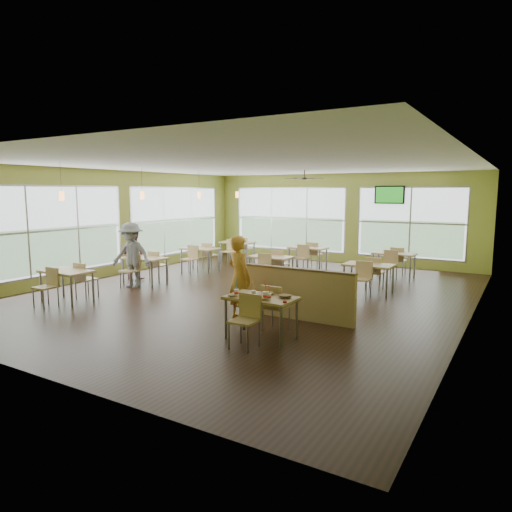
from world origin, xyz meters
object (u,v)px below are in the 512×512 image
at_px(half_wall_divider, 298,294).
at_px(man_plaid, 239,278).
at_px(food_basket, 285,296).
at_px(main_table, 261,303).

relative_size(half_wall_divider, man_plaid, 1.41).
distance_m(man_plaid, food_basket, 1.56).
relative_size(main_table, man_plaid, 0.89).
distance_m(half_wall_divider, man_plaid, 1.21).
distance_m(main_table, half_wall_divider, 1.45).
distance_m(half_wall_divider, food_basket, 1.41).
xyz_separation_m(half_wall_divider, food_basket, (0.40, -1.33, 0.26)).
xyz_separation_m(half_wall_divider, man_plaid, (-0.99, -0.62, 0.33)).
distance_m(main_table, man_plaid, 1.31).
xyz_separation_m(main_table, man_plaid, (-0.99, 0.83, 0.22)).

